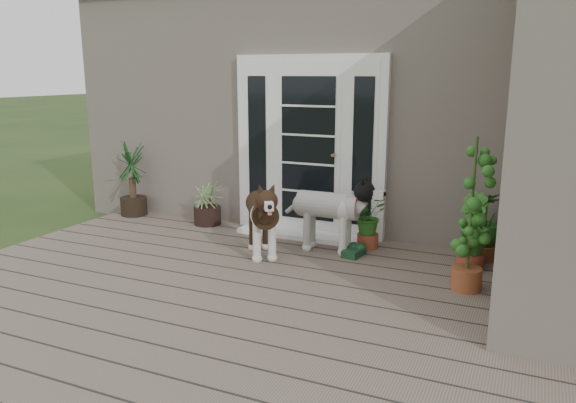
% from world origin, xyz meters
% --- Properties ---
extents(deck, '(6.20, 4.60, 0.12)m').
position_xyz_m(deck, '(0.00, 0.40, 0.06)').
color(deck, '#6B5B4C').
rests_on(deck, ground).
extents(house_main, '(7.40, 4.00, 3.10)m').
position_xyz_m(house_main, '(0.00, 4.65, 1.55)').
color(house_main, '#665E54').
rests_on(house_main, ground).
extents(door_unit, '(1.90, 0.14, 2.15)m').
position_xyz_m(door_unit, '(-0.20, 2.60, 1.19)').
color(door_unit, white).
rests_on(door_unit, deck).
extents(door_step, '(1.60, 0.40, 0.05)m').
position_xyz_m(door_step, '(-0.20, 2.40, 0.14)').
color(door_step, white).
rests_on(door_step, deck).
extents(brindle_dog, '(0.82, 0.96, 0.75)m').
position_xyz_m(brindle_dog, '(-0.32, 1.56, 0.49)').
color(brindle_dog, '#312011').
rests_on(brindle_dog, deck).
extents(white_dog, '(0.92, 0.41, 0.76)m').
position_xyz_m(white_dog, '(0.27, 2.00, 0.50)').
color(white_dog, white).
rests_on(white_dog, deck).
extents(spider_plant, '(0.66, 0.66, 0.62)m').
position_xyz_m(spider_plant, '(-1.55, 2.40, 0.43)').
color(spider_plant, '#8EA465').
rests_on(spider_plant, deck).
extents(yucca, '(0.82, 0.82, 0.99)m').
position_xyz_m(yucca, '(-2.75, 2.40, 0.62)').
color(yucca, black).
rests_on(yucca, deck).
extents(herb_a, '(0.54, 0.54, 0.50)m').
position_xyz_m(herb_a, '(0.65, 2.30, 0.37)').
color(herb_a, '#235217').
rests_on(herb_a, deck).
extents(herb_b, '(0.52, 0.52, 0.56)m').
position_xyz_m(herb_b, '(1.78, 2.07, 0.40)').
color(herb_b, '#245518').
rests_on(herb_b, deck).
extents(herb_c, '(0.54, 0.54, 0.59)m').
position_xyz_m(herb_c, '(1.88, 2.40, 0.42)').
color(herb_c, '#24621C').
rests_on(herb_c, deck).
extents(sapling, '(0.45, 0.45, 1.45)m').
position_xyz_m(sapling, '(1.82, 1.45, 0.85)').
color(sapling, '#1F641C').
rests_on(sapling, deck).
extents(clog_left, '(0.21, 0.36, 0.10)m').
position_xyz_m(clog_left, '(0.62, 1.94, 0.17)').
color(clog_left, '#173A22').
rests_on(clog_left, deck).
extents(clog_right, '(0.17, 0.34, 0.10)m').
position_xyz_m(clog_right, '(0.55, 1.95, 0.17)').
color(clog_right, '#16381D').
rests_on(clog_right, deck).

